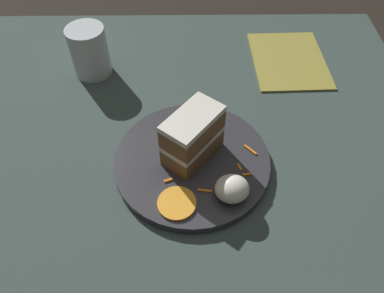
{
  "coord_description": "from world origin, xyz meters",
  "views": [
    {
      "loc": [
        -0.05,
        0.41,
        0.57
      ],
      "look_at": [
        -0.05,
        0.01,
        0.09
      ],
      "focal_mm": 35.0,
      "sensor_mm": 36.0,
      "label": 1
    }
  ],
  "objects_px": {
    "orange_garnish": "(177,203)",
    "menu_card": "(289,60)",
    "cream_dollop": "(232,189)",
    "drinking_glass": "(90,54)",
    "plate": "(192,162)",
    "cake_slice": "(193,137)"
  },
  "relations": [
    {
      "from": "plate",
      "to": "orange_garnish",
      "type": "xyz_separation_m",
      "value": [
        0.03,
        0.09,
        0.01
      ]
    },
    {
      "from": "cream_dollop",
      "to": "menu_card",
      "type": "relative_size",
      "value": 0.26
    },
    {
      "from": "orange_garnish",
      "to": "plate",
      "type": "bearing_deg",
      "value": -105.39
    },
    {
      "from": "cake_slice",
      "to": "drinking_glass",
      "type": "distance_m",
      "value": 0.33
    },
    {
      "from": "plate",
      "to": "drinking_glass",
      "type": "distance_m",
      "value": 0.34
    },
    {
      "from": "cream_dollop",
      "to": "orange_garnish",
      "type": "height_order",
      "value": "cream_dollop"
    },
    {
      "from": "plate",
      "to": "cream_dollop",
      "type": "height_order",
      "value": "cream_dollop"
    },
    {
      "from": "orange_garnish",
      "to": "menu_card",
      "type": "bearing_deg",
      "value": -122.86
    },
    {
      "from": "cream_dollop",
      "to": "drinking_glass",
      "type": "distance_m",
      "value": 0.44
    },
    {
      "from": "orange_garnish",
      "to": "drinking_glass",
      "type": "height_order",
      "value": "drinking_glass"
    },
    {
      "from": "drinking_glass",
      "to": "orange_garnish",
      "type": "bearing_deg",
      "value": 118.2
    },
    {
      "from": "cake_slice",
      "to": "orange_garnish",
      "type": "bearing_deg",
      "value": 113.85
    },
    {
      "from": "cream_dollop",
      "to": "menu_card",
      "type": "height_order",
      "value": "cream_dollop"
    },
    {
      "from": "plate",
      "to": "drinking_glass",
      "type": "xyz_separation_m",
      "value": [
        0.21,
        -0.26,
        0.04
      ]
    },
    {
      "from": "cream_dollop",
      "to": "orange_garnish",
      "type": "bearing_deg",
      "value": 9.08
    },
    {
      "from": "menu_card",
      "to": "cream_dollop",
      "type": "bearing_deg",
      "value": -115.22
    },
    {
      "from": "plate",
      "to": "cake_slice",
      "type": "bearing_deg",
      "value": -97.86
    },
    {
      "from": "drinking_glass",
      "to": "menu_card",
      "type": "relative_size",
      "value": 0.51
    },
    {
      "from": "menu_card",
      "to": "orange_garnish",
      "type": "bearing_deg",
      "value": -124.51
    },
    {
      "from": "orange_garnish",
      "to": "drinking_glass",
      "type": "xyz_separation_m",
      "value": [
        0.19,
        -0.35,
        0.03
      ]
    },
    {
      "from": "plate",
      "to": "cream_dollop",
      "type": "relative_size",
      "value": 4.95
    },
    {
      "from": "cream_dollop",
      "to": "drinking_glass",
      "type": "xyz_separation_m",
      "value": [
        0.28,
        -0.34,
        0.01
      ]
    }
  ]
}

